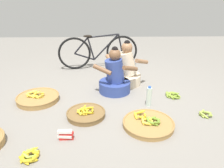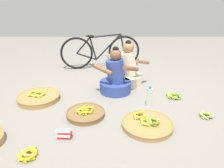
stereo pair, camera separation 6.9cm
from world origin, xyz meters
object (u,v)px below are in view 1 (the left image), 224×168
Objects in this scene: bicycle_leaning at (98,52)px; banana_basket_near_bicycle at (86,114)px; banana_basket_front_center at (148,123)px; banana_basket_back_center at (38,98)px; loose_bananas_near_vendor at (206,114)px; vendor_woman_behind at (126,71)px; loose_bananas_front_left at (172,95)px; water_bottle at (149,96)px; packet_carton_stack at (66,135)px; vendor_woman_front at (115,78)px; loose_bananas_front_right at (30,155)px.

bicycle_leaning is 3.24× the size of banana_basket_near_bicycle.
banana_basket_back_center reaches higher than banana_basket_front_center.
loose_bananas_near_vendor is (1.51, -2.05, -0.33)m from bicycle_leaning.
vendor_woman_behind is at bearing 131.20° from loose_bananas_near_vendor.
vendor_woman_behind is 1.24× the size of banana_basket_back_center.
banana_basket_back_center is 2.50× the size of loose_bananas_front_left.
water_bottle is at bearing -147.67° from loose_bananas_front_left.
packet_carton_stack is at bearing -166.50° from banana_basket_front_center.
vendor_woman_front is 1.46m from loose_bananas_near_vendor.
bicycle_leaning is 5.54× the size of water_bottle.
packet_carton_stack is at bearing -96.79° from bicycle_leaning.
vendor_woman_front is at bearing -124.20° from vendor_woman_behind.
water_bottle is at bearing 79.57° from banana_basket_front_center.
loose_bananas_near_vendor is 0.81× the size of loose_bananas_front_right.
bicycle_leaning is (-0.52, 0.92, 0.10)m from vendor_woman_behind.
bicycle_leaning is 1.93m from loose_bananas_front_left.
vendor_woman_behind is 0.47× the size of bicycle_leaning.
banana_basket_front_center is at bearing -164.73° from loose_bananas_near_vendor.
vendor_woman_front reaches higher than water_bottle.
water_bottle is (0.48, -0.49, -0.10)m from vendor_woman_front.
loose_bananas_front_right is 0.83× the size of water_bottle.
vendor_woman_front is at bearing -76.28° from bicycle_leaning.
loose_bananas_front_left is at bearing 2.31° from banana_basket_back_center.
vendor_woman_front is 4.26× the size of packet_carton_stack.
packet_carton_stack is (-1.08, -0.77, -0.08)m from water_bottle.
packet_carton_stack is (-0.98, -0.24, 0.02)m from banana_basket_front_center.
banana_basket_near_bicycle is at bearing -31.45° from banana_basket_back_center.
banana_basket_front_center is 2.55× the size of loose_bananas_front_right.
loose_bananas_front_right is (-1.83, -1.33, -0.00)m from loose_bananas_front_left.
vendor_woman_front reaches higher than banana_basket_front_center.
vendor_woman_behind is 1.51m from loose_bananas_near_vendor.
loose_bananas_front_left is (0.53, 0.81, -0.01)m from banana_basket_front_center.
packet_carton_stack is (0.59, -0.96, 0.01)m from banana_basket_back_center.
loose_bananas_near_vendor is at bearing 19.48° from loose_bananas_front_right.
water_bottle is at bearing 17.74° from banana_basket_near_bicycle.
water_bottle is at bearing 37.23° from loose_bananas_front_right.
banana_basket_front_center is 1.73m from banana_basket_back_center.
vendor_woman_behind is 1.79m from packet_carton_stack.
banana_basket_back_center is 1.13m from packet_carton_stack.
banana_basket_near_bicycle is 0.52m from packet_carton_stack.
bicycle_leaning is 2.05m from banana_basket_near_bicycle.
water_bottle is (0.78, -1.74, -0.21)m from bicycle_leaning.
banana_basket_back_center is 1.28m from loose_bananas_front_right.
bicycle_leaning is at bearing 106.80° from banana_basket_front_center.
loose_bananas_front_right is at bearing -137.30° from packet_carton_stack.
water_bottle is (1.67, -0.19, 0.10)m from banana_basket_back_center.
vendor_woman_front is 3.04× the size of loose_bananas_front_right.
vendor_woman_front is 1.81m from loose_bananas_front_right.
bicycle_leaning is at bearing 129.80° from loose_bananas_front_left.
banana_basket_front_center is at bearing -73.20° from bicycle_leaning.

